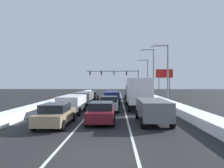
{
  "coord_description": "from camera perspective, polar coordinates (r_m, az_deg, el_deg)",
  "views": [
    {
      "loc": [
        0.92,
        -8.14,
        2.95
      ],
      "look_at": [
        -0.27,
        38.29,
        2.56
      ],
      "focal_mm": 33.21,
      "sensor_mm": 36.0,
      "label": 1
    }
  ],
  "objects": [
    {
      "name": "suv_gray_right_lane_nearest",
      "position": [
        15.34,
        11.16,
        -6.78
      ],
      "size": [
        2.16,
        4.9,
        1.67
      ],
      "color": "slate",
      "rests_on": "ground"
    },
    {
      "name": "ground_plane",
      "position": [
        27.44,
        -0.46,
        -5.69
      ],
      "size": [
        124.31,
        124.31,
        0.0
      ],
      "primitive_type": "plane",
      "color": "black"
    },
    {
      "name": "suv_gray_left_lane_third",
      "position": [
        27.38,
        -7.62,
        -3.58
      ],
      "size": [
        2.16,
        4.9,
        1.67
      ],
      "color": "slate",
      "rests_on": "ground"
    },
    {
      "name": "lane_stripe_between_right_lane_and_center_lane",
      "position": [
        32.19,
        2.86,
        -4.77
      ],
      "size": [
        0.14,
        52.59,
        0.01
      ],
      "primitive_type": "cube",
      "color": "silver",
      "rests_on": "ground"
    },
    {
      "name": "snow_bank_right_shoulder",
      "position": [
        32.72,
        12.21,
        -4.12
      ],
      "size": [
        1.67,
        52.59,
        0.67
      ],
      "primitive_type": "cube",
      "color": "white",
      "rests_on": "ground"
    },
    {
      "name": "sedan_red_center_lane_fourth",
      "position": [
        35.12,
        -0.09,
        -3.09
      ],
      "size": [
        2.0,
        4.5,
        1.51
      ],
      "color": "maroon",
      "rests_on": "ground"
    },
    {
      "name": "traffic_light_gantry",
      "position": [
        55.97,
        1.87,
        2.46
      ],
      "size": [
        14.0,
        0.47,
        6.2
      ],
      "color": "slate",
      "rests_on": "ground"
    },
    {
      "name": "sedan_maroon_center_lane_nearest",
      "position": [
        15.37,
        -2.91,
        -7.7
      ],
      "size": [
        2.0,
        4.5,
        1.51
      ],
      "color": "maroon",
      "rests_on": "ground"
    },
    {
      "name": "suv_charcoal_right_lane_third",
      "position": [
        30.57,
        6.2,
        -3.15
      ],
      "size": [
        2.16,
        4.9,
        1.67
      ],
      "color": "#38383D",
      "rests_on": "ground"
    },
    {
      "name": "roadside_sign_right",
      "position": [
        40.26,
        14.2,
        1.99
      ],
      "size": [
        3.2,
        0.16,
        5.5
      ],
      "color": "#59595B",
      "rests_on": "ground"
    },
    {
      "name": "sedan_silver_center_lane_second",
      "position": [
        21.55,
        -0.73,
        -5.35
      ],
      "size": [
        2.0,
        4.5,
        1.51
      ],
      "color": "#B7BABF",
      "rests_on": "ground"
    },
    {
      "name": "sedan_black_left_lane_fourth",
      "position": [
        33.19,
        -5.67,
        -3.3
      ],
      "size": [
        2.0,
        4.5,
        1.51
      ],
      "color": "black",
      "rests_on": "ground"
    },
    {
      "name": "sedan_green_right_lane_fourth",
      "position": [
        37.06,
        5.06,
        -2.9
      ],
      "size": [
        2.0,
        4.5,
        1.51
      ],
      "color": "#1E5633",
      "rests_on": "ground"
    },
    {
      "name": "street_lamp_right_near",
      "position": [
        30.49,
        14.45,
        4.24
      ],
      "size": [
        2.66,
        0.36,
        8.3
      ],
      "color": "gray",
      "rests_on": "ground"
    },
    {
      "name": "street_lamp_right_mid",
      "position": [
        39.83,
        10.89,
        4.08
      ],
      "size": [
        2.66,
        0.36,
        9.25
      ],
      "color": "gray",
      "rests_on": "ground"
    },
    {
      "name": "suv_navy_center_lane_third",
      "position": [
        28.26,
        0.01,
        -3.44
      ],
      "size": [
        2.16,
        4.9,
        1.67
      ],
      "color": "navy",
      "rests_on": "ground"
    },
    {
      "name": "street_lamp_right_far",
      "position": [
        49.29,
        9.38,
        2.81
      ],
      "size": [
        2.66,
        0.36,
        8.31
      ],
      "color": "gray",
      "rests_on": "ground"
    },
    {
      "name": "box_truck_right_lane_second",
      "position": [
        23.11,
        7.14,
        -2.13
      ],
      "size": [
        2.53,
        7.2,
        3.36
      ],
      "color": "black",
      "rests_on": "ground"
    },
    {
      "name": "snow_bank_left_shoulder",
      "position": [
        33.1,
        -12.41,
        -3.97
      ],
      "size": [
        1.22,
        52.59,
        0.78
      ],
      "primitive_type": "cube",
      "color": "white",
      "rests_on": "ground"
    },
    {
      "name": "sedan_tan_left_lane_nearest",
      "position": [
        14.73,
        -15.23,
        -8.08
      ],
      "size": [
        2.0,
        4.5,
        1.51
      ],
      "color": "#937F60",
      "rests_on": "ground"
    },
    {
      "name": "lane_stripe_between_center_lane_and_left_lane",
      "position": [
        32.28,
        -3.2,
        -4.76
      ],
      "size": [
        0.14,
        52.59,
        0.01
      ],
      "primitive_type": "cube",
      "color": "silver",
      "rests_on": "ground"
    },
    {
      "name": "suv_white_left_lane_second",
      "position": [
        20.31,
        -10.85,
        -5.0
      ],
      "size": [
        2.16,
        4.9,
        1.67
      ],
      "color": "silver",
      "rests_on": "ground"
    }
  ]
}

